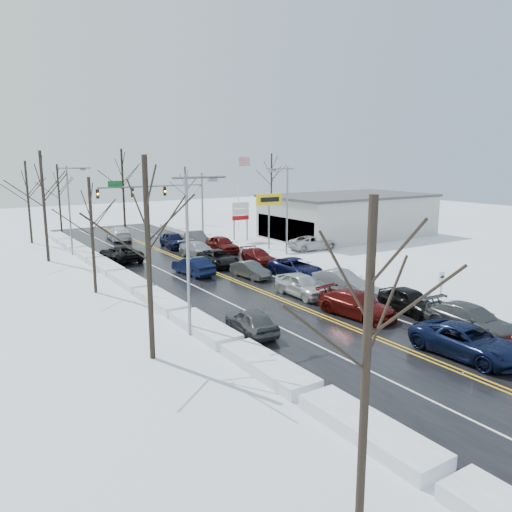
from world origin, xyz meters
TOP-DOWN VIEW (x-y plane):
  - ground at (0.00, 0.00)m, footprint 160.00×160.00m
  - road_surface at (0.00, 2.00)m, footprint 14.00×84.00m
  - snow_bank_left at (-7.60, 2.00)m, footprint 1.74×72.00m
  - snow_bank_right at (7.60, 2.00)m, footprint 1.74×72.00m
  - traffic_signal_mast at (3.45, 27.99)m, footprint 13.28×0.39m
  - tires_plus_sign at (10.50, 15.99)m, footprint 3.20×0.34m
  - used_vehicles_sign at (10.50, 22.00)m, footprint 2.20×0.22m
  - speed_limit_sign at (8.20, -8.00)m, footprint 0.55×0.09m
  - flagpole at (15.17, 30.00)m, footprint 1.87×1.20m
  - dealership_building at (23.98, 18.00)m, footprint 20.40×12.40m
  - streetlight_ne at (8.30, 10.00)m, footprint 3.20×0.25m
  - streetlight_sw at (-8.30, -4.00)m, footprint 3.20×0.25m
  - streetlight_nw at (-8.30, 24.00)m, footprint 3.20×0.25m
  - tree_left_a at (-11.00, -20.00)m, footprint 3.60×3.60m
  - tree_left_b at (-11.50, -6.00)m, footprint 4.00×4.00m
  - tree_left_c at (-10.50, 8.00)m, footprint 3.40×3.40m
  - tree_left_d at (-11.20, 22.00)m, footprint 4.20×4.20m
  - tree_left_e at (-10.80, 34.00)m, footprint 3.80×3.80m
  - tree_far_b at (-6.00, 41.00)m, footprint 3.60×3.60m
  - tree_far_c at (2.00, 39.00)m, footprint 4.40×4.40m
  - tree_far_d at (12.00, 40.50)m, footprint 3.40×3.40m
  - tree_far_e at (28.00, 41.00)m, footprint 4.20×4.20m
  - queued_car_2 at (1.89, -14.38)m, footprint 2.88×5.82m
  - queued_car_3 at (1.81, -6.58)m, footprint 2.91×5.63m
  - queued_car_4 at (1.78, -1.06)m, footprint 2.02×4.88m
  - queued_car_5 at (1.62, 5.68)m, footprint 1.84×4.15m
  - queued_car_6 at (1.57, 11.19)m, footprint 2.67×5.38m
  - queued_car_7 at (1.90, 15.90)m, footprint 2.72×5.41m
  - queued_car_8 at (1.93, 22.20)m, footprint 2.34×5.13m
  - queued_car_11 at (5.07, -12.44)m, footprint 2.39×5.64m
  - queued_car_12 at (5.27, -7.88)m, footprint 2.33×4.81m
  - queued_car_13 at (5.15, -1.50)m, footprint 2.11×4.84m
  - queued_car_14 at (5.10, 4.00)m, footprint 2.62×5.50m
  - queued_car_15 at (5.35, 10.25)m, footprint 2.33×4.80m
  - queued_car_16 at (5.27, 17.10)m, footprint 2.07×4.96m
  - queued_car_17 at (5.12, 22.92)m, footprint 2.04×4.68m
  - oncoming_car_0 at (-1.90, 9.28)m, footprint 2.15×4.84m
  - oncoming_car_1 at (-5.31, 18.24)m, footprint 3.20×5.85m
  - oncoming_car_2 at (-1.59, 30.53)m, footprint 2.83×5.92m
  - oncoming_car_3 at (-5.43, -5.63)m, footprint 2.14×4.45m
  - parked_car_0 at (14.19, 12.90)m, footprint 5.67×3.03m
  - parked_car_1 at (17.09, 15.01)m, footprint 2.51×5.01m
  - parked_car_2 at (15.01, 20.99)m, footprint 1.77×4.02m

SIDE VIEW (x-z plane):
  - ground at x=0.00m, z-range 0.00..0.00m
  - snow_bank_left at x=-7.60m, z-range -0.28..0.28m
  - snow_bank_right at x=7.60m, z-range -0.28..0.28m
  - queued_car_2 at x=1.89m, z-range -0.79..0.79m
  - queued_car_3 at x=1.81m, z-range -0.78..0.78m
  - queued_car_4 at x=1.78m, z-range -0.83..0.83m
  - queued_car_5 at x=1.62m, z-range -0.66..0.66m
  - queued_car_6 at x=1.57m, z-range -0.73..0.73m
  - queued_car_7 at x=1.90m, z-range -0.75..0.75m
  - queued_car_8 at x=1.93m, z-range -0.85..0.85m
  - queued_car_11 at x=5.07m, z-range -0.81..0.81m
  - queued_car_12 at x=5.27m, z-range -0.79..0.79m
  - queued_car_13 at x=5.15m, z-range -0.77..0.77m
  - queued_car_14 at x=5.10m, z-range -0.76..0.76m
  - queued_car_15 at x=5.35m, z-range -0.67..0.67m
  - queued_car_16 at x=5.27m, z-range -0.84..0.84m
  - queued_car_17 at x=5.12m, z-range -0.75..0.75m
  - oncoming_car_0 at x=-1.90m, z-range -0.77..0.77m
  - oncoming_car_1 at x=-5.31m, z-range -0.78..0.78m
  - oncoming_car_2 at x=-1.59m, z-range -0.83..0.83m
  - oncoming_car_3 at x=-5.43m, z-range -0.73..0.73m
  - parked_car_0 at x=14.19m, z-range -0.76..0.76m
  - parked_car_1 at x=17.09m, z-range -0.70..0.70m
  - parked_car_2 at x=15.01m, z-range -0.67..0.67m
  - road_surface at x=0.00m, z-range 0.00..0.01m
  - speed_limit_sign at x=8.20m, z-range 0.46..2.81m
  - dealership_building at x=23.98m, z-range 0.01..5.31m
  - used_vehicles_sign at x=10.50m, z-range 0.99..5.64m
  - tires_plus_sign at x=10.50m, z-range 1.99..7.99m
  - streetlight_ne at x=8.30m, z-range 0.81..9.81m
  - streetlight_sw at x=-8.30m, z-range 0.81..9.81m
  - streetlight_nw at x=-8.30m, z-range 0.81..9.81m
  - traffic_signal_mast at x=3.45m, z-range 1.48..9.48m
  - flagpole at x=15.17m, z-range 0.93..10.93m
  - tree_left_c at x=-10.50m, z-range 1.69..10.19m
  - tree_far_d at x=12.00m, z-range 1.69..10.19m
  - tree_left_a at x=-11.00m, z-range 1.79..10.79m
  - tree_far_b at x=-6.00m, z-range 1.79..10.79m
  - tree_left_e at x=-10.80m, z-range 1.89..11.39m
  - tree_left_b at x=-11.50m, z-range 1.99..11.99m
  - tree_left_d at x=-11.20m, z-range 2.08..12.58m
  - tree_far_e at x=28.00m, z-range 2.08..12.58m
  - tree_far_c at x=2.00m, z-range 2.18..13.18m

